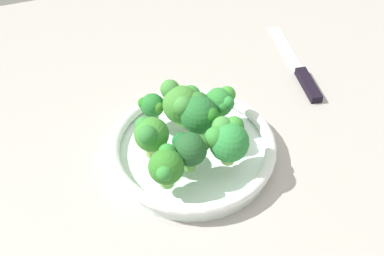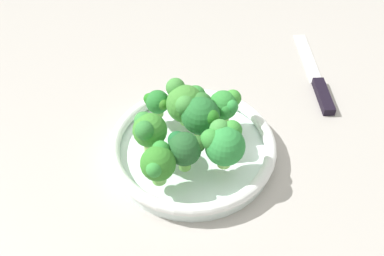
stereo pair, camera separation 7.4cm
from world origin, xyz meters
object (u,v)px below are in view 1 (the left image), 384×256
at_px(bowl, 192,148).
at_px(knife, 300,71).
at_px(broccoli_floret_7, 200,114).
at_px(broccoli_floret_1, 190,149).
at_px(broccoli_floret_2, 150,134).
at_px(broccoli_floret_6, 166,166).
at_px(broccoli_floret_3, 182,103).
at_px(broccoli_floret_0, 152,106).
at_px(broccoli_floret_4, 221,102).
at_px(broccoli_floret_5, 228,139).

relative_size(bowl, knife, 1.06).
bearing_deg(broccoli_floret_7, broccoli_floret_1, 58.54).
height_order(broccoli_floret_2, broccoli_floret_6, broccoli_floret_2).
distance_m(broccoli_floret_1, broccoli_floret_3, 0.10).
distance_m(broccoli_floret_0, knife, 0.34).
relative_size(bowl, broccoli_floret_4, 4.67).
distance_m(broccoli_floret_5, broccoli_floret_6, 0.11).
distance_m(broccoli_floret_4, broccoli_floret_7, 0.05).
height_order(broccoli_floret_0, broccoli_floret_2, broccoli_floret_2).
height_order(broccoli_floret_4, broccoli_floret_6, broccoli_floret_6).
bearing_deg(broccoli_floret_0, broccoli_floret_2, 72.66).
xyz_separation_m(broccoli_floret_0, broccoli_floret_1, (-0.02, 0.13, 0.01)).
relative_size(broccoli_floret_1, broccoli_floret_5, 0.92).
xyz_separation_m(bowl, broccoli_floret_0, (0.05, -0.07, 0.05)).
xyz_separation_m(bowl, knife, (-0.29, -0.14, -0.01)).
xyz_separation_m(broccoli_floret_1, broccoli_floret_4, (-0.09, -0.09, -0.01)).
distance_m(broccoli_floret_2, broccoli_floret_7, 0.09).
bearing_deg(broccoli_floret_0, bowl, 122.10).
xyz_separation_m(broccoli_floret_1, broccoli_floret_3, (-0.02, -0.10, 0.00)).
height_order(bowl, broccoli_floret_0, broccoli_floret_0).
bearing_deg(broccoli_floret_4, broccoli_floret_1, 45.60).
relative_size(broccoli_floret_0, broccoli_floret_3, 0.65).
xyz_separation_m(broccoli_floret_3, broccoli_floret_7, (-0.02, 0.03, -0.00)).
height_order(bowl, broccoli_floret_4, broccoli_floret_4).
bearing_deg(broccoli_floret_2, knife, -157.81).
relative_size(broccoli_floret_1, knife, 0.26).
height_order(broccoli_floret_0, broccoli_floret_3, broccoli_floret_3).
bearing_deg(broccoli_floret_2, broccoli_floret_7, -167.83).
bearing_deg(broccoli_floret_7, broccoli_floret_4, -153.72).
distance_m(broccoli_floret_0, broccoli_floret_4, 0.12).
bearing_deg(broccoli_floret_1, broccoli_floret_6, 24.23).
xyz_separation_m(broccoli_floret_2, broccoli_floret_5, (-0.11, 0.05, 0.00)).
relative_size(broccoli_floret_2, broccoli_floret_4, 1.23).
relative_size(broccoli_floret_1, broccoli_floret_2, 0.92).
bearing_deg(bowl, broccoli_floret_0, -57.90).
relative_size(broccoli_floret_5, knife, 0.28).
height_order(broccoli_floret_1, broccoli_floret_4, broccoli_floret_1).
xyz_separation_m(broccoli_floret_0, broccoli_floret_3, (-0.04, 0.03, 0.02)).
height_order(broccoli_floret_3, broccoli_floret_7, same).
bearing_deg(broccoli_floret_2, broccoli_floret_3, -142.71).
distance_m(broccoli_floret_0, broccoli_floret_5, 0.16).
height_order(broccoli_floret_1, broccoli_floret_7, broccoli_floret_7).
relative_size(broccoli_floret_5, broccoli_floret_7, 1.00).
distance_m(broccoli_floret_1, broccoli_floret_6, 0.05).
relative_size(broccoli_floret_3, broccoli_floret_5, 1.03).
height_order(broccoli_floret_4, knife, broccoli_floret_4).
bearing_deg(broccoli_floret_0, broccoli_floret_1, 100.89).
height_order(broccoli_floret_2, broccoli_floret_7, same).
relative_size(broccoli_floret_1, broccoli_floret_6, 1.03).
relative_size(broccoli_floret_6, knife, 0.25).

